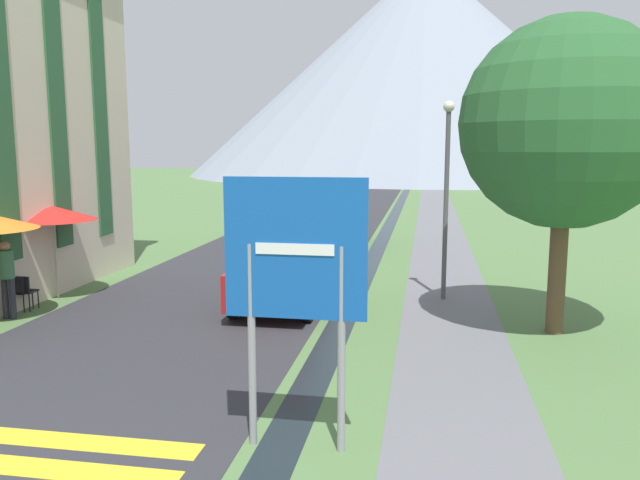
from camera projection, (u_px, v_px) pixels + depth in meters
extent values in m
plane|color=#517542|center=(345.00, 250.00, 23.48)|extent=(160.00, 160.00, 0.00)
cube|color=#2D2D33|center=(323.00, 218.00, 33.65)|extent=(6.40, 60.00, 0.01)
cube|color=slate|center=(438.00, 221.00, 32.62)|extent=(2.20, 60.00, 0.01)
cube|color=black|center=(392.00, 220.00, 33.03)|extent=(0.60, 60.00, 0.00)
cube|color=yellow|center=(8.00, 436.00, 8.43)|extent=(5.44, 0.44, 0.01)
cone|color=gray|center=(424.00, 68.00, 83.99)|extent=(62.91, 62.91, 28.43)
cube|color=#285633|center=(0.00, 95.00, 13.91)|extent=(0.06, 0.70, 7.52)
cube|color=#285633|center=(57.00, 102.00, 16.02)|extent=(0.06, 0.70, 7.52)
cube|color=#285633|center=(100.00, 107.00, 18.14)|extent=(0.06, 0.70, 7.52)
cylinder|color=gray|center=(252.00, 346.00, 8.03)|extent=(0.10, 0.10, 2.68)
cylinder|color=gray|center=(341.00, 351.00, 7.83)|extent=(0.10, 0.10, 2.68)
cube|color=#1451AD|center=(295.00, 249.00, 7.72)|extent=(1.81, 0.05, 1.78)
cube|color=white|center=(295.00, 249.00, 7.69)|extent=(0.99, 0.02, 0.14)
cube|color=#A31919|center=(283.00, 278.00, 15.12)|extent=(1.81, 3.92, 0.84)
cube|color=#23282D|center=(281.00, 248.00, 14.81)|extent=(1.54, 2.15, 0.68)
cylinder|color=black|center=(261.00, 283.00, 16.51)|extent=(0.18, 0.60, 0.60)
cylinder|color=black|center=(326.00, 285.00, 16.22)|extent=(0.18, 0.60, 0.60)
cylinder|color=black|center=(234.00, 306.00, 14.14)|extent=(0.18, 0.60, 0.60)
cylinder|color=black|center=(308.00, 309.00, 13.85)|extent=(0.18, 0.60, 0.60)
cube|color=black|center=(333.00, 227.00, 24.55)|extent=(1.83, 4.48, 0.84)
cube|color=#23282D|center=(332.00, 208.00, 24.22)|extent=(1.56, 2.46, 0.68)
cylinder|color=black|center=(317.00, 232.00, 26.11)|extent=(0.18, 0.60, 0.60)
cylinder|color=black|center=(359.00, 233.00, 25.82)|extent=(0.18, 0.60, 0.60)
cylinder|color=black|center=(305.00, 242.00, 23.41)|extent=(0.18, 0.60, 0.60)
cylinder|color=black|center=(351.00, 244.00, 23.11)|extent=(0.18, 0.60, 0.60)
cube|color=black|center=(27.00, 291.00, 14.88)|extent=(0.40, 0.40, 0.04)
cube|color=black|center=(21.00, 285.00, 14.67)|extent=(0.40, 0.04, 0.40)
cylinder|color=black|center=(26.00, 299.00, 15.11)|extent=(0.03, 0.03, 0.45)
cylinder|color=black|center=(38.00, 299.00, 15.05)|extent=(0.03, 0.03, 0.45)
cylinder|color=black|center=(16.00, 302.00, 14.77)|extent=(0.03, 0.03, 0.45)
cylinder|color=black|center=(29.00, 303.00, 14.72)|extent=(0.03, 0.03, 0.45)
cube|color=black|center=(21.00, 292.00, 14.81)|extent=(0.40, 0.40, 0.04)
cube|color=black|center=(16.00, 285.00, 14.61)|extent=(0.40, 0.04, 0.40)
cylinder|color=black|center=(20.00, 299.00, 15.04)|extent=(0.03, 0.03, 0.45)
cylinder|color=black|center=(33.00, 300.00, 14.98)|extent=(0.03, 0.03, 0.45)
cylinder|color=black|center=(11.00, 303.00, 14.71)|extent=(0.03, 0.03, 0.45)
cylinder|color=black|center=(24.00, 303.00, 14.65)|extent=(0.03, 0.03, 0.45)
cylinder|color=#B7B2A8|center=(56.00, 254.00, 15.98)|extent=(0.06, 0.06, 2.30)
cone|color=red|center=(53.00, 213.00, 15.83)|extent=(2.19, 2.19, 0.37)
cylinder|color=#282833|center=(5.00, 298.00, 14.12)|extent=(0.14, 0.14, 0.94)
cylinder|color=#282833|center=(13.00, 299.00, 14.09)|extent=(0.14, 0.14, 0.94)
cylinder|color=#386B47|center=(6.00, 264.00, 13.99)|extent=(0.32, 0.32, 0.64)
sphere|color=#9E755B|center=(5.00, 246.00, 13.93)|extent=(0.22, 0.22, 0.22)
cylinder|color=#515156|center=(446.00, 207.00, 15.65)|extent=(0.12, 0.12, 4.73)
sphere|color=silver|center=(449.00, 106.00, 15.28)|extent=(0.28, 0.28, 0.28)
cylinder|color=brown|center=(557.00, 274.00, 12.94)|extent=(0.36, 0.36, 2.53)
sphere|color=#285B2D|center=(566.00, 124.00, 12.48)|extent=(4.24, 4.24, 4.24)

